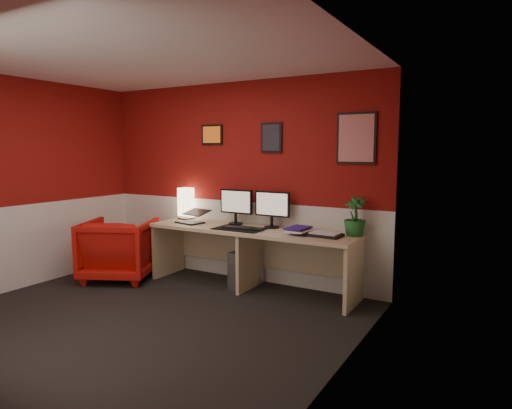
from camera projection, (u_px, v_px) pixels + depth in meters
The scene contains 26 objects.
ground at pixel (141, 321), 4.35m from camera, with size 4.00×3.50×0.01m, color black.
ceiling at pixel (132, 56), 4.05m from camera, with size 4.00×3.50×0.01m, color white.
wall_back at pixel (237, 182), 5.70m from camera, with size 4.00×0.01×2.50m, color maroon.
wall_left at pixel (11, 185), 5.19m from camera, with size 0.01×3.50×2.50m, color maroon.
wall_right at pixel (341, 206), 3.21m from camera, with size 0.01×3.50×2.50m, color maroon.
wainscot_back at pixel (237, 239), 5.79m from camera, with size 4.00×0.01×1.00m, color silver.
wainscot_left at pixel (15, 248), 5.28m from camera, with size 0.01×3.50×1.00m, color silver.
wainscot_right at pixel (338, 307), 3.30m from camera, with size 0.01×3.50×1.00m, color silver.
desk at pixel (250, 259), 5.31m from camera, with size 2.60×0.65×0.73m, color #D2BA87.
shoji_lamp at pixel (186, 204), 5.98m from camera, with size 0.16×0.16×0.40m, color #FFE5B2.
laptop at pixel (190, 215), 5.65m from camera, with size 0.33×0.23×0.22m, color black.
monitor_left at pixel (236, 201), 5.54m from camera, with size 0.45×0.06×0.58m, color black.
monitor_right at pixel (272, 204), 5.29m from camera, with size 0.45×0.06×0.58m, color black.
desk_mat at pixel (240, 229), 5.25m from camera, with size 0.60×0.38×0.01m, color black.
keyboard at pixel (242, 228), 5.24m from camera, with size 0.42×0.14×0.02m, color black.
mouse at pixel (259, 230), 5.09m from camera, with size 0.06×0.10×0.03m, color black.
book_bottom at pixel (292, 231), 5.02m from camera, with size 0.22×0.30×0.03m, color navy.
book_middle at pixel (292, 230), 4.98m from camera, with size 0.23×0.31×0.02m, color silver.
book_top at pixel (289, 227), 4.99m from camera, with size 0.22×0.30×0.03m, color navy.
zen_tray at pixel (325, 235), 4.80m from camera, with size 0.35×0.25×0.03m, color black.
potted_plant at pixel (355, 216), 4.80m from camera, with size 0.24×0.24×0.43m, color #19591E.
pc_tower at pixel (245, 268), 5.41m from camera, with size 0.20×0.45×0.45m, color #99999E.
armchair at pixel (119, 249), 5.73m from camera, with size 0.83×0.85×0.78m, color #B6130B.
art_left at pixel (212, 135), 5.80m from camera, with size 0.32×0.02×0.26m, color orange.
art_center at pixel (271, 138), 5.37m from camera, with size 0.28×0.02×0.36m, color black.
art_right at pixel (356, 138), 4.86m from camera, with size 0.44×0.02×0.56m, color red.
Camera 1 is at (3.06, -3.06, 1.65)m, focal length 31.34 mm.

